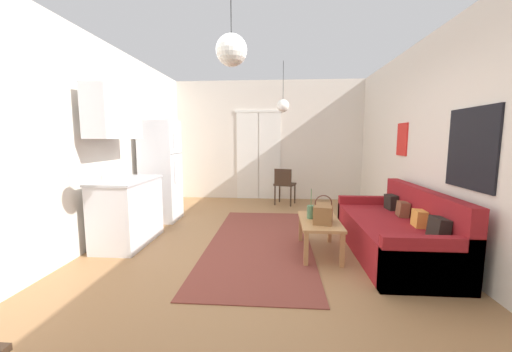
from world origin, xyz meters
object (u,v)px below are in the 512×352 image
object	(u,v)px
couch	(397,234)
pendant_lamp_far	(283,106)
handbag	(323,213)
coffee_table	(320,225)
bamboo_vase	(311,212)
accent_chair	(284,183)
pendant_lamp_near	(231,50)
refrigerator	(161,171)

from	to	relation	value
couch	pendant_lamp_far	size ratio (longest dim) A/B	2.29
handbag	pendant_lamp_far	distance (m)	2.44
coffee_table	bamboo_vase	distance (m)	0.19
handbag	bamboo_vase	bearing A→B (deg)	127.46
coffee_table	pendant_lamp_far	xyz separation A→B (m)	(-0.46, 1.75, 1.68)
coffee_table	bamboo_vase	bearing A→B (deg)	146.88
accent_chair	pendant_lamp_near	bearing A→B (deg)	99.23
coffee_table	refrigerator	distance (m)	2.99
handbag	accent_chair	xyz separation A→B (m)	(-0.42, 2.88, -0.07)
couch	refrigerator	world-z (taller)	refrigerator
coffee_table	accent_chair	world-z (taller)	accent_chair
handbag	pendant_lamp_far	xyz separation A→B (m)	(-0.48, 1.86, 1.50)
pendant_lamp_near	pendant_lamp_far	distance (m)	2.82
couch	pendant_lamp_far	distance (m)	2.87
refrigerator	bamboo_vase	bearing A→B (deg)	-27.45
bamboo_vase	pendant_lamp_near	distance (m)	2.20
handbag	pendant_lamp_far	world-z (taller)	pendant_lamp_far
bamboo_vase	accent_chair	distance (m)	2.72
refrigerator	pendant_lamp_near	bearing A→B (deg)	-55.26
handbag	refrigerator	distance (m)	3.04
couch	coffee_table	xyz separation A→B (m)	(-0.97, -0.02, 0.10)
coffee_table	pendant_lamp_near	world-z (taller)	pendant_lamp_near
couch	accent_chair	distance (m)	3.08
couch	accent_chair	size ratio (longest dim) A/B	2.54
handbag	refrigerator	size ratio (longest dim) A/B	0.21
accent_chair	pendant_lamp_near	world-z (taller)	pendant_lamp_near
couch	bamboo_vase	bearing A→B (deg)	177.25
bamboo_vase	couch	bearing A→B (deg)	-2.75
bamboo_vase	handbag	distance (m)	0.22
couch	handbag	distance (m)	0.99
handbag	pendant_lamp_near	distance (m)	2.15
refrigerator	accent_chair	distance (m)	2.66
pendant_lamp_near	couch	bearing A→B (deg)	28.34
coffee_table	accent_chair	xyz separation A→B (m)	(-0.39, 2.78, 0.11)
coffee_table	handbag	size ratio (longest dim) A/B	2.47
coffee_table	pendant_lamp_near	size ratio (longest dim) A/B	1.23
refrigerator	pendant_lamp_near	xyz separation A→B (m)	(1.66, -2.39, 1.34)
pendant_lamp_far	bamboo_vase	bearing A→B (deg)	-78.20
pendant_lamp_far	coffee_table	bearing A→B (deg)	-75.37
pendant_lamp_near	handbag	bearing A→B (deg)	43.18
couch	coffee_table	size ratio (longest dim) A/B	2.26
couch	pendant_lamp_near	bearing A→B (deg)	-151.66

